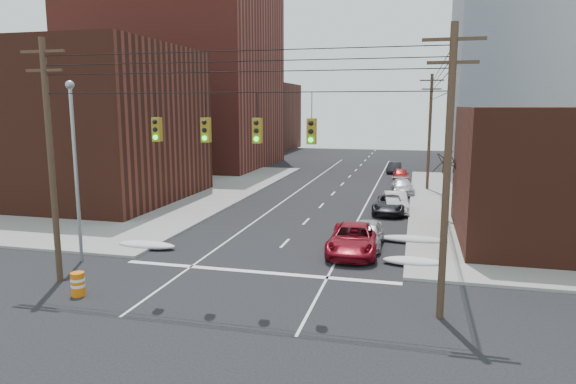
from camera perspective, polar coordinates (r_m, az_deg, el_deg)
The scene contains 28 objects.
ground at distance 19.88m, azimuth -9.31°, elevation -14.55°, with size 160.00×160.00×0.00m, color black.
sidewalk_nw at distance 56.09m, azimuth -23.89°, elevation 0.55°, with size 40.00×40.00×0.15m, color gray.
building_brick_tall at distance 72.14m, azimuth -12.16°, elevation 14.88°, with size 24.00×20.00×30.00m, color maroon.
building_brick_near at distance 48.53m, azimuth -23.34°, elevation 6.94°, with size 20.00×16.00×13.00m, color #482015.
building_brick_far at distance 96.57m, azimuth -6.18°, elevation 8.30°, with size 22.00×18.00×12.00m, color #482015.
building_office at distance 62.49m, azimuth 28.33°, elevation 12.52°, with size 22.00×20.00×25.00m, color gray.
building_glass at distance 88.22m, azimuth 25.42°, elevation 10.58°, with size 20.00×18.00×22.00m, color gray.
utility_pole_left at distance 25.32m, azimuth -24.86°, elevation 3.49°, with size 2.20×0.28×11.00m.
utility_pole_right at distance 19.76m, azimuth 17.28°, elevation 2.46°, with size 2.20×0.28×11.00m.
utility_pole_far at distance 50.66m, azimuth 15.47°, elevation 6.64°, with size 2.20×0.28×11.00m.
traffic_signals at distance 20.89m, azimuth -6.36°, elevation 7.01°, with size 17.00×0.42×2.02m.
street_light at distance 28.32m, azimuth -22.61°, elevation 3.70°, with size 0.44×0.44×9.32m.
bare_tree at distance 37.11m, azimuth 17.34°, elevation 0.21°, with size 2.09×2.20×4.93m.
snow_nw at distance 30.58m, azimuth -15.43°, elevation -5.69°, with size 3.50×1.08×0.42m, color silver.
snow_ne at distance 27.25m, azimuth 13.66°, elevation -7.49°, with size 3.00×1.08×0.42m, color silver.
snow_east_far at distance 31.59m, azimuth 13.75°, elevation -5.13°, with size 4.00×1.08×0.42m, color silver.
red_pickup at distance 28.67m, azimuth 7.30°, elevation -5.21°, with size 2.65×5.74×1.60m, color maroon.
parked_car_a at distance 30.16m, azimuth 8.80°, elevation -4.61°, with size 1.76×4.38×1.49m, color silver.
parked_car_b at distance 40.16m, azimuth 11.86°, elevation -1.13°, with size 1.61×4.62×1.52m, color silver.
parked_car_c at distance 39.66m, azimuth 11.30°, elevation -1.32°, with size 2.35×5.10×1.42m, color black.
parked_car_d at distance 48.52m, azimuth 12.61°, elevation 0.57°, with size 1.88×4.61×1.34m, color silver.
parked_car_e at distance 56.86m, azimuth 12.41°, elevation 1.88°, with size 1.61×4.01×1.37m, color maroon.
parked_car_f at distance 63.56m, azimuth 11.70°, elevation 2.67°, with size 1.36×3.90×1.28m, color black.
lot_car_a at distance 42.82m, azimuth -18.12°, elevation -0.55°, with size 1.59×4.55×1.50m, color white.
lot_car_b at distance 52.12m, azimuth -12.09°, elevation 1.44°, with size 2.44×5.30×1.47m, color silver.
lot_car_c at distance 45.66m, azimuth -22.95°, elevation -0.37°, with size 1.80×4.42×1.28m, color black.
lot_car_d at distance 52.10m, azimuth -15.83°, elevation 1.33°, with size 1.84×4.57×1.56m, color #A7A7AC.
construction_barrel at distance 24.10m, azimuth -22.31°, elevation -9.42°, with size 0.71×0.71×1.03m.
Camera 1 is at (7.38, -16.59, 8.09)m, focal length 32.00 mm.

